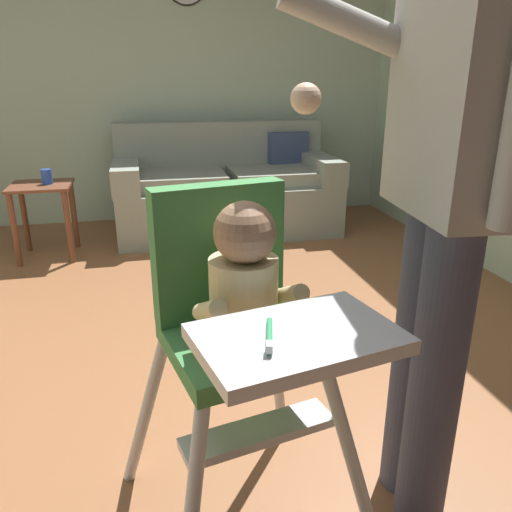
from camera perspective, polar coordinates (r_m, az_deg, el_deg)
name	(u,v)px	position (r m, az deg, el deg)	size (l,w,h in m)	color
ground	(188,381)	(2.32, -7.72, -13.79)	(5.73, 6.83, 0.10)	#925A37
wall_far	(149,67)	(4.58, -11.92, 20.12)	(4.93, 0.06, 2.57)	#B5C9AF
couch	(226,190)	(4.21, -3.38, 7.48)	(1.76, 0.86, 0.86)	gray
high_chair	(240,308)	(1.29, -1.80, -5.91)	(0.71, 0.81, 0.96)	silver
adult_standing	(446,198)	(1.34, 20.62, 6.08)	(0.51, 0.53, 1.65)	#40445C
side_table	(43,204)	(3.81, -22.85, 5.40)	(0.40, 0.40, 0.52)	brown
sippy_cup	(47,177)	(3.77, -22.50, 8.26)	(0.07, 0.07, 0.10)	#284CB7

